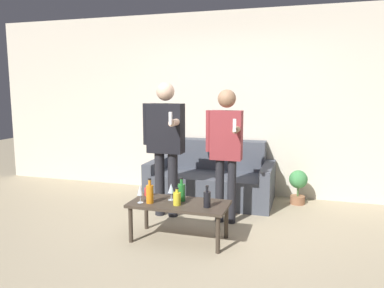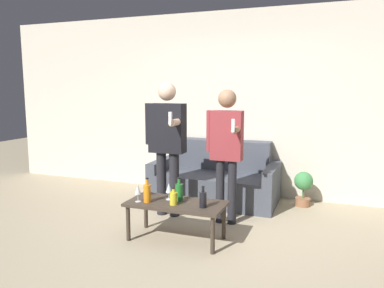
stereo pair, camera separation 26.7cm
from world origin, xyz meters
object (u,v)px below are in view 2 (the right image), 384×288
at_px(person_standing_left, 167,139).
at_px(coffee_table, 176,207).
at_px(bottle_orange, 147,193).
at_px(person_standing_right, 226,145).
at_px(couch, 216,180).

bearing_deg(person_standing_left, coffee_table, -59.23).
xyz_separation_m(bottle_orange, person_standing_right, (0.64, 0.76, 0.43)).
height_order(coffee_table, person_standing_left, person_standing_left).
relative_size(couch, bottle_orange, 6.64).
height_order(bottle_orange, person_standing_left, person_standing_left).
xyz_separation_m(couch, person_standing_right, (0.37, -0.86, 0.65)).
distance_m(couch, person_standing_left, 1.15).
relative_size(bottle_orange, person_standing_right, 0.17).
height_order(coffee_table, person_standing_right, person_standing_right).
relative_size(bottle_orange, person_standing_left, 0.16).
bearing_deg(couch, person_standing_right, -66.57).
bearing_deg(couch, person_standing_left, -114.56).
bearing_deg(coffee_table, couch, 90.88).
bearing_deg(couch, bottle_orange, -99.17).
xyz_separation_m(couch, coffee_table, (0.02, -1.52, 0.07)).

